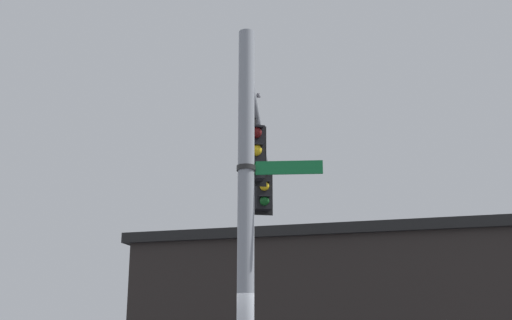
{
  "coord_description": "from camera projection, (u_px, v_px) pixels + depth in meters",
  "views": [
    {
      "loc": [
        1.78,
        9.99,
        1.68
      ],
      "look_at": [
        -0.61,
        -2.28,
        5.3
      ],
      "focal_mm": 45.95,
      "sensor_mm": 36.0,
      "label": 1
    }
  ],
  "objects": [
    {
      "name": "signal_pole",
      "position": [
        246.0,
        232.0,
        10.23
      ],
      "size": [
        0.27,
        0.27,
        6.9
      ],
      "primitive_type": "cylinder",
      "color": "gray",
      "rests_on": "ground"
    },
    {
      "name": "mast_arm",
      "position": [
        257.0,
        129.0,
        13.67
      ],
      "size": [
        1.64,
        5.5,
        0.2
      ],
      "primitive_type": "cylinder",
      "rotation": [
        0.0,
        1.57,
        4.45
      ],
      "color": "gray"
    },
    {
      "name": "traffic_light_nearest_pole",
      "position": [
        254.0,
        152.0,
        12.51
      ],
      "size": [
        0.54,
        0.49,
        1.31
      ],
      "color": "black"
    },
    {
      "name": "traffic_light_mid_inner",
      "position": [
        263.0,
        187.0,
        15.23
      ],
      "size": [
        0.54,
        0.49,
        1.31
      ],
      "color": "black"
    },
    {
      "name": "street_name_sign",
      "position": [
        267.0,
        168.0,
        10.5
      ],
      "size": [
        1.35,
        0.48,
        0.22
      ],
      "color": "#147238"
    },
    {
      "name": "bird_flying",
      "position": [
        257.0,
        96.0,
        18.11
      ],
      "size": [
        0.25,
        0.34,
        0.12
      ],
      "color": "gray"
    }
  ]
}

